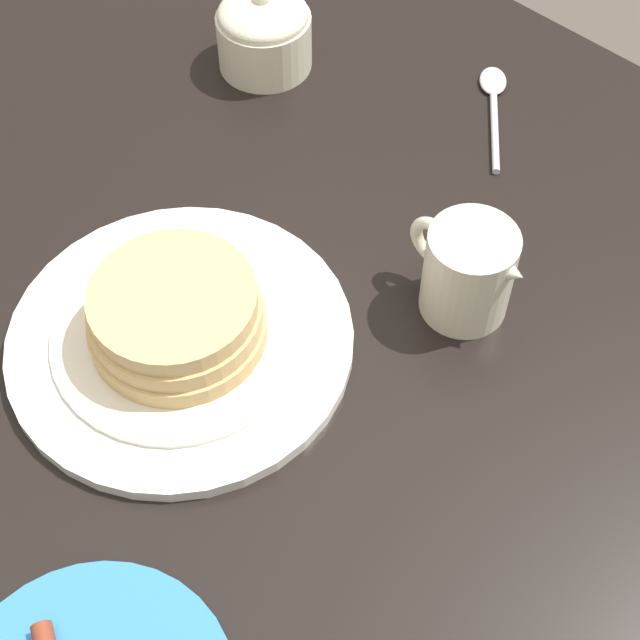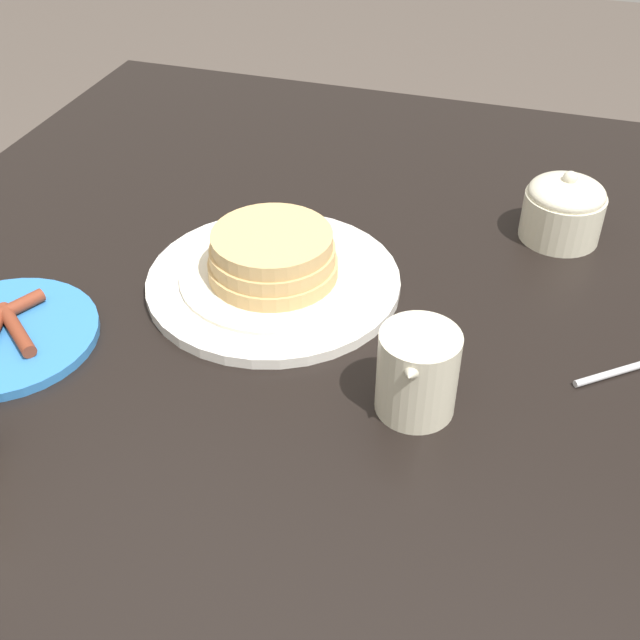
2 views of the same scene
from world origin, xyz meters
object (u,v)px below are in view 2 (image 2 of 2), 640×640
at_px(pancake_plate, 273,269).
at_px(creamer_pitcher, 418,371).
at_px(sugar_bowl, 564,208).
at_px(side_plate_bacon, 4,335).

distance_m(pancake_plate, creamer_pitcher, 0.23).
height_order(pancake_plate, creamer_pitcher, creamer_pitcher).
height_order(pancake_plate, sugar_bowl, sugar_bowl).
xyz_separation_m(side_plate_bacon, creamer_pitcher, (0.03, -0.41, 0.04)).
distance_m(pancake_plate, sugar_bowl, 0.34).
bearing_deg(pancake_plate, sugar_bowl, -55.89).
distance_m(side_plate_bacon, creamer_pitcher, 0.41).
bearing_deg(side_plate_bacon, sugar_bowl, -54.78).
bearing_deg(pancake_plate, creamer_pitcher, -126.69).
xyz_separation_m(pancake_plate, side_plate_bacon, (-0.17, 0.22, -0.02)).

